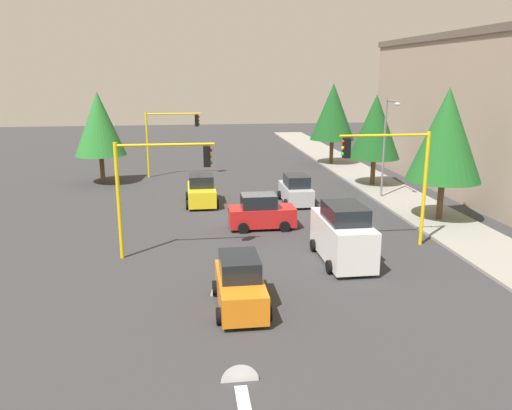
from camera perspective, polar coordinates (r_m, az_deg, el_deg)
name	(u,v)px	position (r m, az deg, el deg)	size (l,w,h in m)	color
ground_plane	(260,218)	(31.59, 0.43, -1.47)	(120.00, 120.00, 0.00)	#353538
sidewalk_kerb	(393,194)	(39.03, 14.81, 1.22)	(80.00, 4.00, 0.15)	gray
lane_arrow_near	(225,301)	(20.51, -3.40, -10.46)	(2.40, 1.10, 1.10)	silver
lane_arrow_mid	(242,392)	(15.29, -1.57, -19.85)	(2.40, 1.10, 1.10)	silver
apartment_block	(488,112)	(43.77, 24.07, 9.30)	(23.08, 9.30, 11.38)	gray
traffic_signal_far_right	(169,131)	(44.37, -9.49, 8.00)	(0.36, 4.59, 5.45)	yellow
traffic_signal_near_right	(157,176)	(24.58, -10.77, 3.12)	(0.36, 4.59, 5.54)	yellow
traffic_signal_near_left	(392,167)	(26.48, 14.70, 4.08)	(0.36, 4.59, 5.80)	yellow
street_lamp_curbside	(387,137)	(36.56, 14.16, 7.21)	(2.15, 0.28, 7.00)	slate
tree_roadside_near	(446,135)	(31.94, 20.14, 7.26)	(4.29, 4.29, 7.84)	brown
tree_roadside_far	(333,112)	(50.17, 8.43, 10.08)	(4.19, 4.19, 7.67)	brown
tree_roadside_mid	(375,127)	(40.89, 12.96, 8.37)	(3.86, 3.86, 7.05)	brown
tree_opposite_side	(99,124)	(42.80, -16.85, 8.52)	(3.95, 3.95, 7.21)	brown
delivery_van_white	(343,235)	(24.50, 9.49, -3.25)	(4.80, 2.22, 2.77)	white
car_red	(261,213)	(29.42, 0.56, -0.86)	(2.00, 3.74, 1.98)	red
car_silver	(296,190)	(35.15, 4.40, 1.62)	(3.96, 2.00, 1.98)	#B2B5BA
car_yellow	(201,191)	(35.05, -6.01, 1.55)	(4.01, 2.12, 1.98)	yellow
car_orange	(240,285)	(19.67, -1.77, -8.72)	(3.98, 1.96, 1.98)	orange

